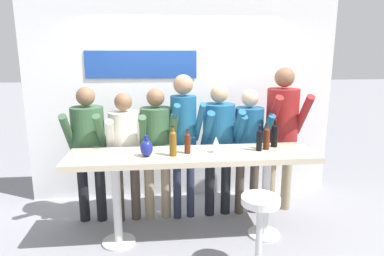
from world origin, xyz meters
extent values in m
plane|color=gray|center=(0.00, 0.00, 0.00)|extent=(40.00, 40.00, 0.00)
cube|color=white|center=(0.00, 1.28, 1.38)|extent=(4.22, 0.10, 2.76)
cube|color=#1E479E|center=(-0.56, 1.22, 1.87)|extent=(1.47, 0.02, 0.36)
cube|color=beige|center=(0.00, 0.00, 0.97)|extent=(2.62, 0.61, 0.06)
cylinder|color=silver|center=(-0.81, 0.00, 0.49)|extent=(0.09, 0.09, 0.94)
cylinder|color=silver|center=(-0.81, 0.00, 0.01)|extent=(0.36, 0.36, 0.02)
cylinder|color=silver|center=(0.81, 0.00, 0.49)|extent=(0.09, 0.09, 0.94)
cylinder|color=silver|center=(0.81, 0.00, 0.01)|extent=(0.36, 0.36, 0.02)
cylinder|color=silver|center=(0.55, -0.63, 0.37)|extent=(0.06, 0.06, 0.69)
cylinder|color=white|center=(0.55, -0.63, 0.72)|extent=(0.36, 0.36, 0.07)
cylinder|color=black|center=(-1.28, 0.57, 0.40)|extent=(0.12, 0.12, 0.79)
cylinder|color=black|center=(-1.07, 0.56, 0.40)|extent=(0.12, 0.12, 0.79)
cylinder|color=#335638|center=(-1.18, 0.56, 1.10)|extent=(0.40, 0.40, 0.63)
sphere|color=brown|center=(-1.18, 0.56, 1.54)|extent=(0.21, 0.21, 0.21)
cylinder|color=#335638|center=(-1.37, 0.42, 1.15)|extent=(0.11, 0.38, 0.49)
cylinder|color=#335638|center=(-1.01, 0.40, 1.15)|extent=(0.11, 0.38, 0.49)
cylinder|color=#473D33|center=(-0.85, 0.52, 0.38)|extent=(0.12, 0.12, 0.76)
cylinder|color=#473D33|center=(-0.65, 0.55, 0.38)|extent=(0.12, 0.12, 0.76)
cylinder|color=beige|center=(-0.75, 0.53, 1.06)|extent=(0.41, 0.41, 0.60)
sphere|color=brown|center=(-0.75, 0.53, 1.48)|extent=(0.21, 0.21, 0.21)
cylinder|color=beige|center=(-0.90, 0.36, 1.10)|extent=(0.14, 0.37, 0.47)
cylinder|color=beige|center=(-0.56, 0.41, 1.10)|extent=(0.14, 0.37, 0.47)
cylinder|color=gray|center=(-0.48, 0.54, 0.39)|extent=(0.12, 0.12, 0.78)
cylinder|color=gray|center=(-0.28, 0.56, 0.39)|extent=(0.12, 0.12, 0.78)
cylinder|color=#335638|center=(-0.38, 0.55, 1.09)|extent=(0.41, 0.41, 0.62)
sphere|color=brown|center=(-0.38, 0.55, 1.52)|extent=(0.21, 0.21, 0.21)
cylinder|color=#335638|center=(-0.54, 0.38, 1.13)|extent=(0.13, 0.38, 0.48)
cylinder|color=#335638|center=(-0.19, 0.42, 1.13)|extent=(0.13, 0.38, 0.48)
cylinder|color=#23283D|center=(-0.14, 0.51, 0.43)|extent=(0.10, 0.10, 0.86)
cylinder|color=#23283D|center=(0.03, 0.54, 0.43)|extent=(0.10, 0.10, 0.86)
cylinder|color=#19517A|center=(-0.06, 0.53, 1.20)|extent=(0.35, 0.35, 0.68)
sphere|color=#9E7556|center=(-0.06, 0.53, 1.67)|extent=(0.23, 0.23, 0.23)
cylinder|color=#19517A|center=(-0.18, 0.34, 1.25)|extent=(0.13, 0.40, 0.51)
cylinder|color=#19517A|center=(0.11, 0.39, 1.25)|extent=(0.13, 0.40, 0.51)
cylinder|color=black|center=(0.27, 0.56, 0.40)|extent=(0.12, 0.12, 0.80)
cylinder|color=black|center=(0.48, 0.58, 0.40)|extent=(0.12, 0.12, 0.80)
cylinder|color=#19517A|center=(0.38, 0.57, 1.11)|extent=(0.42, 0.42, 0.63)
sphere|color=tan|center=(0.38, 0.57, 1.55)|extent=(0.22, 0.22, 0.22)
cylinder|color=#19517A|center=(0.21, 0.40, 1.16)|extent=(0.13, 0.39, 0.49)
cylinder|color=#19517A|center=(0.57, 0.44, 1.16)|extent=(0.13, 0.39, 0.49)
cylinder|color=#473D33|center=(0.66, 0.57, 0.38)|extent=(0.11, 0.11, 0.77)
cylinder|color=#473D33|center=(0.85, 0.58, 0.38)|extent=(0.11, 0.11, 0.77)
cylinder|color=#19517A|center=(0.76, 0.57, 1.07)|extent=(0.37, 0.37, 0.61)
sphere|color=#D6AD89|center=(0.76, 0.57, 1.49)|extent=(0.21, 0.21, 0.21)
cylinder|color=#19517A|center=(0.60, 0.41, 1.11)|extent=(0.11, 0.37, 0.47)
cylinder|color=#19517A|center=(0.93, 0.44, 1.11)|extent=(0.11, 0.37, 0.47)
cylinder|color=gray|center=(1.08, 0.62, 0.45)|extent=(0.13, 0.13, 0.89)
cylinder|color=gray|center=(1.30, 0.63, 0.45)|extent=(0.13, 0.13, 0.89)
cylinder|color=maroon|center=(1.19, 0.62, 1.24)|extent=(0.41, 0.41, 0.70)
sphere|color=brown|center=(1.19, 0.62, 1.73)|extent=(0.24, 0.24, 0.24)
cylinder|color=maroon|center=(1.01, 0.44, 1.29)|extent=(0.11, 0.42, 0.55)
cylinder|color=maroon|center=(1.38, 0.46, 1.29)|extent=(0.11, 0.42, 0.55)
cylinder|color=#4C1E0F|center=(0.81, 0.06, 1.10)|extent=(0.07, 0.07, 0.20)
sphere|color=#4C1E0F|center=(0.81, 0.06, 1.20)|extent=(0.07, 0.07, 0.07)
cylinder|color=#4C1E0F|center=(0.81, 0.06, 1.24)|extent=(0.03, 0.03, 0.07)
cylinder|color=black|center=(0.81, 0.06, 1.28)|extent=(0.03, 0.03, 0.01)
cylinder|color=black|center=(0.93, 0.15, 1.11)|extent=(0.07, 0.07, 0.22)
sphere|color=black|center=(0.93, 0.15, 1.22)|extent=(0.07, 0.07, 0.07)
cylinder|color=black|center=(0.93, 0.15, 1.26)|extent=(0.03, 0.03, 0.08)
cylinder|color=black|center=(0.93, 0.15, 1.30)|extent=(0.03, 0.03, 0.02)
cylinder|color=#4C1E0F|center=(-0.06, 0.00, 1.09)|extent=(0.07, 0.07, 0.18)
sphere|color=#4C1E0F|center=(-0.06, 0.00, 1.18)|extent=(0.07, 0.07, 0.07)
cylinder|color=#4C1E0F|center=(-0.06, 0.00, 1.21)|extent=(0.02, 0.02, 0.06)
cylinder|color=black|center=(-0.06, 0.00, 1.25)|extent=(0.03, 0.03, 0.01)
cylinder|color=brown|center=(-0.21, -0.07, 1.11)|extent=(0.07, 0.07, 0.22)
sphere|color=brown|center=(-0.21, -0.07, 1.22)|extent=(0.07, 0.07, 0.07)
cylinder|color=brown|center=(-0.21, -0.07, 1.26)|extent=(0.03, 0.03, 0.08)
cylinder|color=black|center=(-0.21, -0.07, 1.31)|extent=(0.03, 0.03, 0.02)
cylinder|color=black|center=(0.72, 0.02, 1.10)|extent=(0.06, 0.06, 0.20)
sphere|color=black|center=(0.72, 0.02, 1.20)|extent=(0.06, 0.06, 0.06)
cylinder|color=black|center=(0.72, 0.02, 1.23)|extent=(0.02, 0.02, 0.07)
cylinder|color=black|center=(0.72, 0.02, 1.28)|extent=(0.03, 0.03, 0.01)
cylinder|color=silver|center=(0.24, -0.01, 1.00)|extent=(0.06, 0.06, 0.01)
cylinder|color=silver|center=(0.24, -0.01, 1.05)|extent=(0.01, 0.01, 0.08)
cone|color=silver|center=(0.24, -0.01, 1.13)|extent=(0.07, 0.07, 0.09)
ellipsoid|color=navy|center=(-0.48, -0.07, 1.08)|extent=(0.13, 0.13, 0.17)
cylinder|color=navy|center=(-0.48, -0.07, 1.19)|extent=(0.04, 0.04, 0.05)
camera|label=1|loc=(-0.37, -3.43, 2.06)|focal=32.00mm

